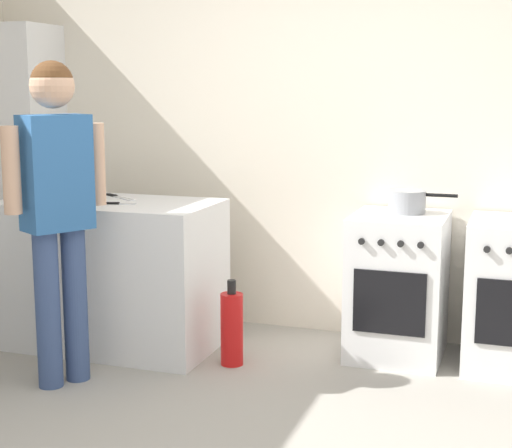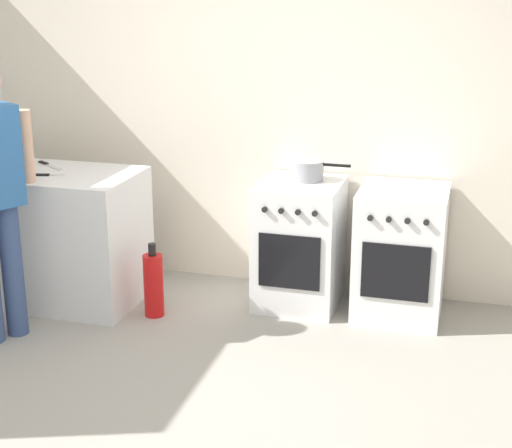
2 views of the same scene
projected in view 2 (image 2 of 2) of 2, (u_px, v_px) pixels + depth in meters
The scene contains 10 objects.
ground_plane at pixel (165, 410), 4.05m from camera, with size 8.00×8.00×0.00m, color gray.
back_wall at pixel (265, 104), 5.45m from camera, with size 6.00×0.10×2.60m, color silver.
counter_unit at pixel (46, 235), 5.37m from camera, with size 1.30×0.70×0.90m, color silver.
oven_left at pixel (300, 243), 5.28m from camera, with size 0.54×0.62×0.85m.
oven_right at pixel (401, 253), 5.11m from camera, with size 0.56×0.62×0.85m.
pot at pixel (308, 170), 5.19m from camera, with size 0.40×0.22×0.13m.
knife_paring at pixel (46, 175), 5.12m from camera, with size 0.21×0.08×0.01m.
knife_carving at pixel (50, 165), 5.39m from camera, with size 0.29×0.21×0.01m.
knife_chef at pixel (11, 162), 5.49m from camera, with size 0.31×0.09×0.01m.
fire_extinguisher at pixel (154, 284), 5.13m from camera, with size 0.13×0.13×0.50m.
Camera 2 is at (1.43, -3.31, 2.14)m, focal length 55.00 mm.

